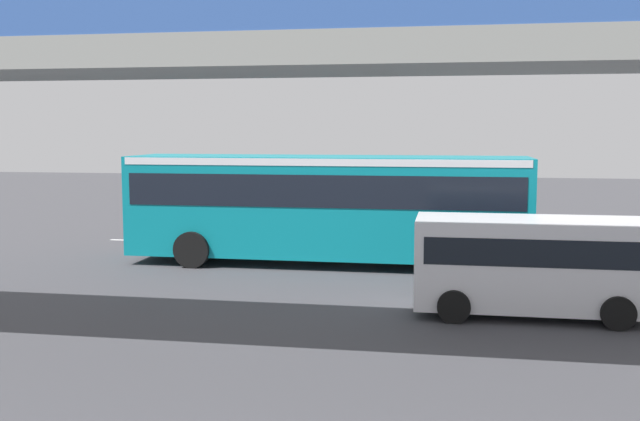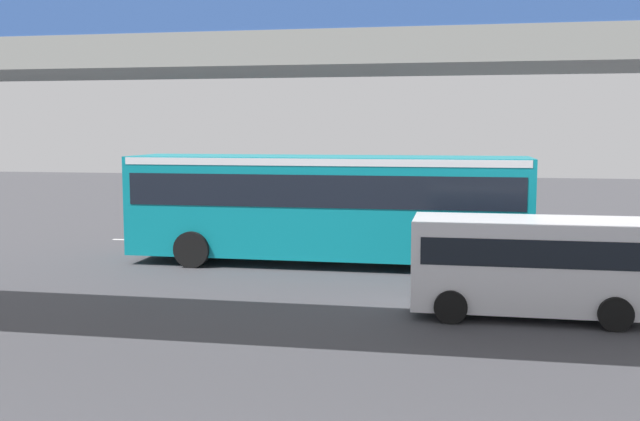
{
  "view_description": "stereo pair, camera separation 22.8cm",
  "coord_description": "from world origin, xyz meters",
  "px_view_note": "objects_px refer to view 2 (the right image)",
  "views": [
    {
      "loc": [
        -2.92,
        22.18,
        3.92
      ],
      "look_at": [
        0.76,
        1.38,
        1.6
      ],
      "focal_mm": 41.5,
      "sensor_mm": 36.0,
      "label": 1
    },
    {
      "loc": [
        -3.14,
        22.14,
        3.92
      ],
      "look_at": [
        0.76,
        1.38,
        1.6
      ],
      "focal_mm": 41.5,
      "sensor_mm": 36.0,
      "label": 2
    }
  ],
  "objects_px": {
    "city_bus": "(327,200)",
    "pedestrian": "(328,212)",
    "traffic_sign": "(188,185)",
    "bicycle_blue": "(595,270)",
    "parked_van": "(528,260)"
  },
  "relations": [
    {
      "from": "pedestrian",
      "to": "city_bus",
      "type": "bearing_deg",
      "value": 99.57
    },
    {
      "from": "bicycle_blue",
      "to": "pedestrian",
      "type": "height_order",
      "value": "pedestrian"
    },
    {
      "from": "traffic_sign",
      "to": "city_bus",
      "type": "bearing_deg",
      "value": 142.38
    },
    {
      "from": "city_bus",
      "to": "parked_van",
      "type": "distance_m",
      "value": 7.38
    },
    {
      "from": "bicycle_blue",
      "to": "traffic_sign",
      "type": "height_order",
      "value": "traffic_sign"
    },
    {
      "from": "city_bus",
      "to": "pedestrian",
      "type": "height_order",
      "value": "city_bus"
    },
    {
      "from": "city_bus",
      "to": "traffic_sign",
      "type": "relative_size",
      "value": 4.12
    },
    {
      "from": "bicycle_blue",
      "to": "pedestrian",
      "type": "xyz_separation_m",
      "value": [
        8.15,
        -7.2,
        0.51
      ]
    },
    {
      "from": "parked_van",
      "to": "traffic_sign",
      "type": "height_order",
      "value": "traffic_sign"
    },
    {
      "from": "city_bus",
      "to": "parked_van",
      "type": "bearing_deg",
      "value": 135.48
    },
    {
      "from": "pedestrian",
      "to": "traffic_sign",
      "type": "xyz_separation_m",
      "value": [
        5.03,
        0.98,
        1.0
      ]
    },
    {
      "from": "city_bus",
      "to": "pedestrian",
      "type": "relative_size",
      "value": 6.44
    },
    {
      "from": "parked_van",
      "to": "traffic_sign",
      "type": "distance_m",
      "value": 14.88
    },
    {
      "from": "pedestrian",
      "to": "bicycle_blue",
      "type": "bearing_deg",
      "value": 138.57
    },
    {
      "from": "parked_van",
      "to": "bicycle_blue",
      "type": "distance_m",
      "value": 4.14
    }
  ]
}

